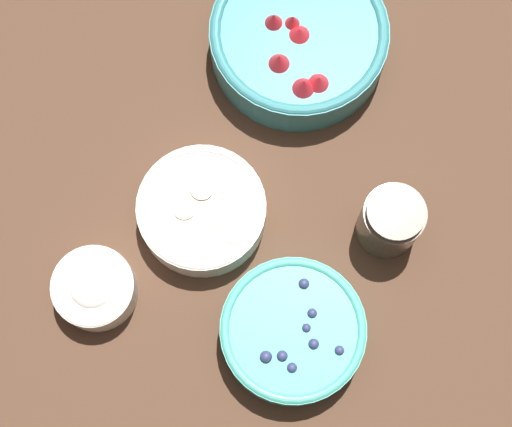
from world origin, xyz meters
The scene contains 6 objects.
ground_plane centered at (0.00, 0.00, 0.00)m, with size 4.00×4.00×0.00m, color #4C3323.
bowl_strawberries centered at (-0.20, 0.01, 0.04)m, with size 0.24×0.24×0.08m.
bowl_blueberries centered at (0.19, 0.05, 0.03)m, with size 0.18×0.18×0.06m.
bowl_bananas centered at (0.05, -0.09, 0.03)m, with size 0.17×0.17×0.05m.
bowl_cream centered at (0.17, -0.21, 0.03)m, with size 0.10×0.10×0.06m.
jar_chocolate centered at (0.04, 0.16, 0.04)m, with size 0.08×0.08×0.09m.
Camera 1 is at (0.33, 0.02, 1.10)m, focal length 60.00 mm.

